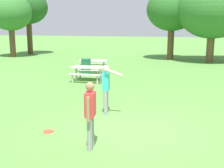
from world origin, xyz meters
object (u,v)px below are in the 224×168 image
Objects in this scene: picnic_table_far at (93,64)px; tree_slender_mid at (213,8)px; person_catcher at (106,86)px; frisbee at (48,131)px; picnic_table_near at (88,70)px; tree_tall_left at (10,13)px; tree_broad_center at (28,8)px; trash_can_beside_table at (86,67)px; tree_far_right at (172,10)px; person_thrower at (90,111)px.

tree_slender_mid is (7.36, 7.00, 3.57)m from picnic_table_far.
person_catcher is 2.51m from frisbee.
tree_tall_left reaches higher than picnic_table_near.
person_catcher is at bearing -54.01° from tree_broad_center.
tree_broad_center is (0.40, 2.39, 0.56)m from tree_tall_left.
trash_can_beside_table is at bearing -134.31° from tree_slender_mid.
tree_broad_center is 16.79m from tree_slender_mid.
tree_slender_mid is at bearing 1.25° from tree_tall_left.
tree_far_right is (2.49, 17.86, 4.06)m from frisbee.
trash_can_beside_table is 10.48m from tree_far_right.
tree_broad_center is at bearing 132.97° from trash_can_beside_table.
person_thrower is at bearing -72.82° from picnic_table_far.
tree_broad_center is at bearing 175.78° from tree_far_right.
person_catcher is 21.11m from tree_broad_center.
tree_tall_left is at bearing 131.16° from person_catcher.
tree_far_right is at bearing 5.68° from tree_tall_left.
tree_slender_mid is at bearing 76.93° from person_thrower.
person_catcher reaches higher than trash_can_beside_table.
trash_can_beside_table is at bearing -37.83° from tree_tall_left.
tree_broad_center reaches higher than picnic_table_far.
picnic_table_far is 9.74m from tree_far_right.
picnic_table_far is at bearing -44.12° from tree_broad_center.
trash_can_beside_table is 0.17× the size of tree_tall_left.
tree_tall_left is at bearing 138.00° from picnic_table_near.
picnic_table_far is 0.36× the size of tree_tall_left.
tree_slender_mid is at bearing -6.92° from tree_broad_center.
tree_broad_center is (-9.86, 11.63, 3.89)m from picnic_table_near.
tree_far_right is 0.91× the size of tree_slender_mid.
picnic_table_far is 13.53m from tree_broad_center.
tree_slender_mid is at bearing -18.24° from tree_far_right.
tree_far_right is at bearing 62.96° from trash_can_beside_table.
picnic_table_far is 0.31× the size of tree_slender_mid.
picnic_table_far is 0.32× the size of tree_broad_center.
picnic_table_far is at bearing -136.45° from tree_slender_mid.
tree_tall_left reaches higher than picnic_table_far.
tree_far_right is (4.27, 8.02, 3.51)m from picnic_table_far.
tree_tall_left is 2.49m from tree_broad_center.
tree_slender_mid reaches higher than frisbee.
tree_slender_mid is (6.81, 9.61, 3.57)m from picnic_table_near.
picnic_table_far is 12.21m from tree_tall_left.
tree_tall_left is (-11.49, 16.47, 3.88)m from frisbee.
picnic_table_near is at bearing -125.31° from tree_slender_mid.
picnic_table_near is at bearing -109.27° from tree_far_right.
frisbee is at bearing -108.33° from tree_slender_mid.
tree_far_right is (13.58, -1.00, -0.38)m from tree_broad_center.
picnic_table_near is 0.29× the size of tree_far_right.
frisbee is at bearing -77.68° from trash_can_beside_table.
picnic_table_near is 0.26× the size of tree_slender_mid.
trash_can_beside_table is (-0.76, 1.86, -0.08)m from picnic_table_near.
picnic_table_near is 0.87× the size of picnic_table_far.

